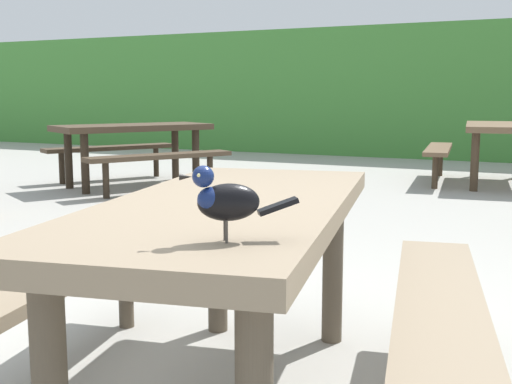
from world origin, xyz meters
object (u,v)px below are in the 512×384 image
at_px(picnic_table_mid_left, 133,140).
at_px(picnic_table_mid_right, 499,139).
at_px(bird_grackle, 224,199).
at_px(picnic_table_foreground, 229,252).

xyz_separation_m(picnic_table_mid_left, picnic_table_mid_right, (3.91, 2.07, 0.00)).
xyz_separation_m(bird_grackle, picnic_table_mid_right, (-0.05, 7.09, -0.29)).
bearing_deg(picnic_table_mid_right, picnic_table_mid_left, -152.07).
distance_m(picnic_table_foreground, picnic_table_mid_right, 6.52).
relative_size(picnic_table_foreground, picnic_table_mid_right, 1.05).
height_order(picnic_table_mid_left, picnic_table_mid_right, same).
distance_m(picnic_table_foreground, bird_grackle, 0.71).
bearing_deg(picnic_table_mid_left, picnic_table_foreground, -50.49).
relative_size(picnic_table_foreground, bird_grackle, 8.23).
xyz_separation_m(picnic_table_foreground, bird_grackle, (0.29, -0.58, 0.29)).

